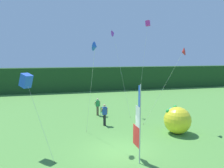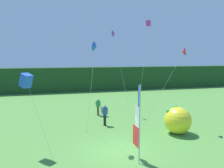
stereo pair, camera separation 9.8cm
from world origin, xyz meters
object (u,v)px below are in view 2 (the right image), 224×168
(kite_red_delta_0, at_px, (183,52))
(kite_magenta_box_4, at_px, (148,24))
(banner_flag, at_px, (138,125))
(kite_purple_delta_1, at_px, (114,34))
(kite_blue_delta_2, at_px, (95,47))
(kite_blue_box_3, at_px, (26,81))
(inflatable_balloon, at_px, (178,120))
(person_near_banner, at_px, (98,106))
(person_mid_field, at_px, (105,114))
(folding_chair, at_px, (104,111))

(kite_red_delta_0, xyz_separation_m, kite_magenta_box_4, (0.26, 7.45, 3.14))
(banner_flag, xyz_separation_m, kite_purple_delta_1, (1.64, 11.09, 5.85))
(kite_blue_delta_2, bearing_deg, banner_flag, -61.32)
(kite_purple_delta_1, bearing_deg, kite_blue_box_3, -132.44)
(banner_flag, bearing_deg, kite_blue_box_3, 153.72)
(kite_purple_delta_1, relative_size, kite_magenta_box_4, 0.87)
(banner_flag, distance_m, inflatable_balloon, 5.79)
(person_near_banner, height_order, kite_red_delta_0, kite_red_delta_0)
(inflatable_balloon, bearing_deg, person_near_banner, 124.91)
(kite_blue_box_3, height_order, kite_magenta_box_4, kite_magenta_box_4)
(person_mid_field, bearing_deg, person_near_banner, 88.39)
(person_near_banner, xyz_separation_m, folding_chair, (0.43, -0.59, -0.39))
(kite_purple_delta_1, bearing_deg, kite_red_delta_0, -59.04)
(kite_blue_delta_2, height_order, kite_blue_box_3, kite_blue_delta_2)
(person_near_banner, xyz_separation_m, person_mid_field, (-0.10, -3.41, 0.06))
(person_near_banner, distance_m, kite_purple_delta_1, 7.29)
(inflatable_balloon, bearing_deg, kite_red_delta_0, 50.13)
(person_near_banner, relative_size, inflatable_balloon, 0.82)
(inflatable_balloon, relative_size, kite_magenta_box_4, 0.22)
(person_mid_field, relative_size, kite_blue_delta_2, 0.27)
(folding_chair, bearing_deg, kite_red_delta_0, -43.29)
(inflatable_balloon, xyz_separation_m, kite_magenta_box_4, (1.25, 8.64, 8.15))
(kite_magenta_box_4, bearing_deg, person_mid_field, -138.41)
(kite_blue_delta_2, xyz_separation_m, kite_magenta_box_4, (7.46, 9.01, 2.89))
(folding_chair, xyz_separation_m, kite_purple_delta_1, (1.39, 1.48, 7.38))
(banner_flag, relative_size, folding_chair, 4.80)
(kite_blue_delta_2, bearing_deg, kite_blue_box_3, -176.77)
(person_mid_field, bearing_deg, kite_magenta_box_4, 41.59)
(folding_chair, bearing_deg, kite_blue_delta_2, -106.83)
(folding_chair, height_order, kite_magenta_box_4, kite_magenta_box_4)
(kite_purple_delta_1, xyz_separation_m, kite_blue_box_3, (-7.50, -8.20, -3.61))
(kite_purple_delta_1, bearing_deg, person_near_banner, -153.89)
(banner_flag, distance_m, person_near_banner, 10.26)
(kite_purple_delta_1, xyz_separation_m, kite_blue_delta_2, (-3.35, -7.97, -1.64))
(folding_chair, relative_size, kite_magenta_box_4, 0.09)
(banner_flag, distance_m, kite_blue_box_3, 6.90)
(person_mid_field, relative_size, folding_chair, 2.01)
(banner_flag, distance_m, folding_chair, 9.74)
(person_near_banner, height_order, kite_blue_box_3, kite_blue_box_3)
(banner_flag, relative_size, kite_blue_box_3, 0.90)
(inflatable_balloon, relative_size, kite_purple_delta_1, 0.25)
(inflatable_balloon, height_order, kite_magenta_box_4, kite_magenta_box_4)
(person_near_banner, xyz_separation_m, kite_purple_delta_1, (1.82, 0.89, 7.00))
(person_near_banner, relative_size, kite_blue_box_3, 0.35)
(banner_flag, bearing_deg, kite_blue_delta_2, 118.68)
(banner_flag, bearing_deg, kite_purple_delta_1, 81.58)
(inflatable_balloon, bearing_deg, kite_purple_delta_1, 110.60)
(inflatable_balloon, distance_m, kite_blue_box_3, 10.88)
(person_near_banner, distance_m, folding_chair, 0.82)
(person_mid_field, distance_m, kite_blue_delta_2, 6.60)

